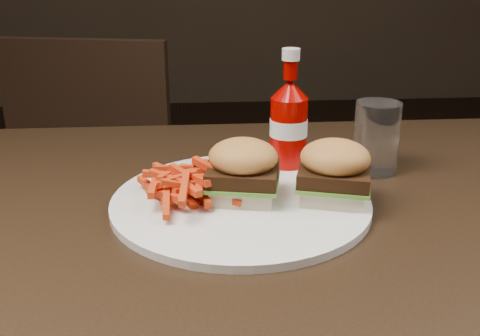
{
  "coord_description": "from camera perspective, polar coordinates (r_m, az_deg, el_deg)",
  "views": [
    {
      "loc": [
        -0.1,
        -0.66,
        1.07
      ],
      "look_at": [
        -0.05,
        0.03,
        0.8
      ],
      "focal_mm": 42.0,
      "sensor_mm": 36.0,
      "label": 1
    }
  ],
  "objects": [
    {
      "name": "dining_table",
      "position": [
        0.75,
        3.86,
        -5.74
      ],
      "size": [
        1.2,
        0.8,
        0.04
      ],
      "primitive_type": "cube",
      "color": "black",
      "rests_on": "ground"
    },
    {
      "name": "chair_far",
      "position": [
        1.64,
        -11.97,
        -2.14
      ],
      "size": [
        0.5,
        0.5,
        0.04
      ],
      "primitive_type": "cube",
      "rotation": [
        0.0,
        0.0,
        2.94
      ],
      "color": "black",
      "rests_on": "ground"
    },
    {
      "name": "plate",
      "position": [
        0.75,
        0.06,
        -3.49
      ],
      "size": [
        0.34,
        0.34,
        0.01
      ],
      "primitive_type": "cylinder",
      "color": "white",
      "rests_on": "dining_table"
    },
    {
      "name": "sandwich_half_a",
      "position": [
        0.74,
        0.31,
        -2.3
      ],
      "size": [
        0.09,
        0.09,
        0.02
      ],
      "primitive_type": "cube",
      "rotation": [
        0.0,
        0.0,
        -0.2
      ],
      "color": "beige",
      "rests_on": "plate"
    },
    {
      "name": "sandwich_half_b",
      "position": [
        0.75,
        9.44,
        -2.38
      ],
      "size": [
        0.1,
        0.1,
        0.02
      ],
      "primitive_type": "cube",
      "rotation": [
        0.0,
        0.0,
        -0.28
      ],
      "color": "beige",
      "rests_on": "plate"
    },
    {
      "name": "fries_pile",
      "position": [
        0.74,
        -5.46,
        -1.56
      ],
      "size": [
        0.15,
        0.15,
        0.04
      ],
      "primitive_type": null,
      "rotation": [
        0.0,
        0.0,
        -0.42
      ],
      "color": "red",
      "rests_on": "plate"
    },
    {
      "name": "ketchup_bottle",
      "position": [
        0.85,
        4.93,
        3.45
      ],
      "size": [
        0.07,
        0.07,
        0.11
      ],
      "primitive_type": "cylinder",
      "rotation": [
        0.0,
        0.0,
        -0.41
      ],
      "color": "#990200",
      "rests_on": "dining_table"
    },
    {
      "name": "tumbler",
      "position": [
        0.87,
        13.67,
        3.08
      ],
      "size": [
        0.07,
        0.07,
        0.11
      ],
      "primitive_type": "cylinder",
      "rotation": [
        0.0,
        0.0,
        0.09
      ],
      "color": "white",
      "rests_on": "dining_table"
    }
  ]
}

